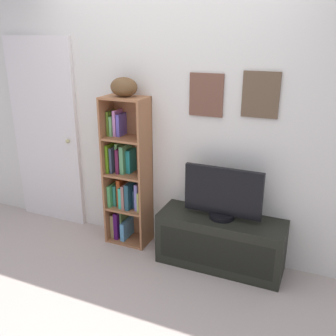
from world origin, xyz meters
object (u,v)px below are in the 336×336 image
object	(u,v)px
television	(223,194)
bookshelf	(126,179)
tv_stand	(220,242)
door	(46,134)
football	(124,87)

from	to	relation	value
television	bookshelf	bearing A→B (deg)	175.07
tv_stand	television	xyz separation A→B (m)	(0.00, 0.00, 0.46)
bookshelf	door	distance (m)	1.06
door	tv_stand	bearing A→B (deg)	-4.85
football	tv_stand	size ratio (longest dim) A/B	0.22
television	door	world-z (taller)	door
television	door	xyz separation A→B (m)	(-2.00, 0.17, 0.28)
tv_stand	television	size ratio (longest dim) A/B	1.65
television	tv_stand	bearing A→B (deg)	-90.00
bookshelf	football	bearing A→B (deg)	-40.07
football	door	distance (m)	1.19
bookshelf	football	world-z (taller)	football
tv_stand	television	world-z (taller)	television
football	door	bearing A→B (deg)	173.91
football	door	world-z (taller)	door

